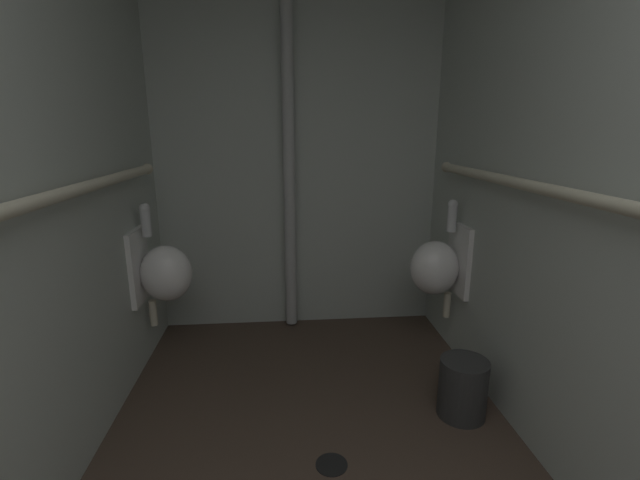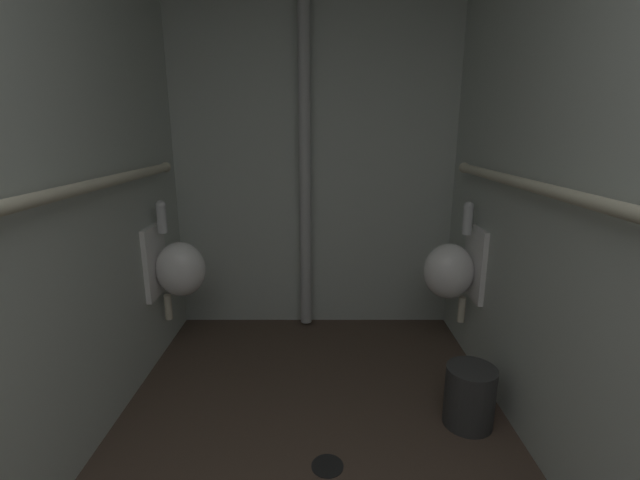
{
  "view_description": "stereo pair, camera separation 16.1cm",
  "coord_description": "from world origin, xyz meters",
  "views": [
    {
      "loc": [
        -0.12,
        0.22,
        1.42
      ],
      "look_at": [
        0.05,
        2.1,
        0.94
      ],
      "focal_mm": 24.36,
      "sensor_mm": 36.0,
      "label": 1
    },
    {
      "loc": [
        0.04,
        0.22,
        1.42
      ],
      "look_at": [
        0.05,
        2.1,
        0.94
      ],
      "focal_mm": 24.36,
      "sensor_mm": 36.0,
      "label": 2
    }
  ],
  "objects": [
    {
      "name": "standpipe_back_wall",
      "position": [
        -0.06,
        3.2,
        1.26
      ],
      "size": [
        0.08,
        0.08,
        2.48
      ],
      "primitive_type": "cylinder",
      "color": "#B2B2B2",
      "rests_on": "ground"
    },
    {
      "name": "supply_pipe_right",
      "position": [
        0.92,
        1.63,
        1.19
      ],
      "size": [
        0.06,
        2.62,
        0.06
      ],
      "color": "beige"
    },
    {
      "name": "wall_back",
      "position": [
        0.0,
        3.31,
        1.26
      ],
      "size": [
        2.09,
        0.06,
        2.53
      ],
      "primitive_type": "cube",
      "color": "#B3BBB3",
      "rests_on": "ground"
    },
    {
      "name": "waste_bin",
      "position": [
        0.77,
        2.08,
        0.15
      ],
      "size": [
        0.24,
        0.24,
        0.3
      ],
      "primitive_type": "cylinder",
      "color": "#2D2D2D",
      "rests_on": "ground"
    },
    {
      "name": "floor_drain",
      "position": [
        0.07,
        1.8,
        0.0
      ],
      "size": [
        0.14,
        0.14,
        0.01
      ],
      "primitive_type": "cylinder",
      "color": "black",
      "rests_on": "ground"
    },
    {
      "name": "supply_pipe_left",
      "position": [
        -0.92,
        1.64,
        1.19
      ],
      "size": [
        0.06,
        2.69,
        0.06
      ],
      "color": "beige"
    },
    {
      "name": "urinal_left_mid",
      "position": [
        -0.84,
        2.75,
        0.6
      ],
      "size": [
        0.32,
        0.3,
        0.76
      ],
      "color": "white"
    },
    {
      "name": "urinal_right_mid",
      "position": [
        0.84,
        2.71,
        0.6
      ],
      "size": [
        0.32,
        0.3,
        0.76
      ],
      "color": "white"
    },
    {
      "name": "wall_right",
      "position": [
        1.01,
        1.64,
        1.26
      ],
      "size": [
        0.06,
        3.4,
        2.53
      ],
      "primitive_type": "cube",
      "color": "#B3BBB3",
      "rests_on": "ground"
    }
  ]
}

